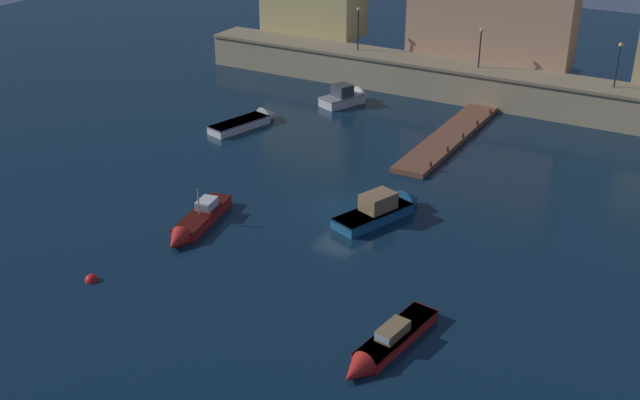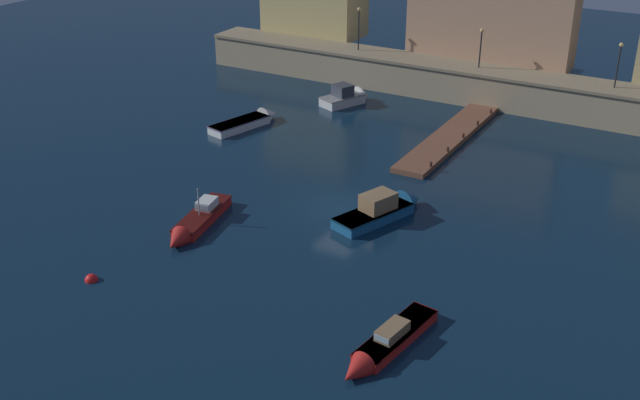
% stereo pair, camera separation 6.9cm
% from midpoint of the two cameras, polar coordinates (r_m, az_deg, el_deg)
% --- Properties ---
extents(ground_plane, '(132.58, 132.58, 0.00)m').
position_cam_midpoint_polar(ground_plane, '(48.26, 1.25, -0.61)').
color(ground_plane, '#0C2338').
extents(quay_wall, '(51.30, 3.92, 2.94)m').
position_cam_midpoint_polar(quay_wall, '(68.26, 11.01, 8.28)').
color(quay_wall, tan).
rests_on(quay_wall, ground).
extents(old_town_backdrop, '(46.09, 5.35, 9.20)m').
position_cam_midpoint_polar(old_town_backdrop, '(70.65, 12.13, 13.36)').
color(old_town_backdrop, '#D2BC73').
rests_on(old_town_backdrop, ground).
extents(pier_dock, '(2.42, 15.54, 0.70)m').
position_cam_midpoint_polar(pier_dock, '(59.60, 9.30, 4.52)').
color(pier_dock, brown).
rests_on(pier_dock, ground).
extents(quay_lamp_0, '(0.32, 0.32, 3.80)m').
position_cam_midpoint_polar(quay_lamp_0, '(71.35, 2.77, 12.76)').
color(quay_lamp_0, black).
rests_on(quay_lamp_0, quay_wall).
extents(quay_lamp_1, '(0.32, 0.32, 3.28)m').
position_cam_midpoint_polar(quay_lamp_1, '(67.19, 11.55, 11.21)').
color(quay_lamp_1, black).
rests_on(quay_lamp_1, quay_wall).
extents(quay_lamp_2, '(0.32, 0.32, 3.49)m').
position_cam_midpoint_polar(quay_lamp_2, '(64.71, 20.83, 9.62)').
color(quay_lamp_2, black).
rests_on(quay_lamp_2, quay_wall).
extents(moored_boat_0, '(2.20, 6.77, 1.39)m').
position_cam_midpoint_polar(moored_boat_0, '(35.73, 4.58, -10.53)').
color(moored_boat_0, red).
rests_on(moored_boat_0, ground).
extents(moored_boat_1, '(3.14, 6.58, 1.55)m').
position_cam_midpoint_polar(moored_boat_1, '(61.95, -5.12, 5.74)').
color(moored_boat_1, white).
rests_on(moored_boat_1, ground).
extents(moored_boat_3, '(3.42, 4.93, 2.20)m').
position_cam_midpoint_polar(moored_boat_3, '(66.68, 2.01, 7.50)').
color(moored_boat_3, silver).
rests_on(moored_boat_3, ground).
extents(moored_boat_4, '(2.67, 6.83, 2.66)m').
position_cam_midpoint_polar(moored_boat_4, '(46.33, -9.10, -1.63)').
color(moored_boat_4, red).
rests_on(moored_boat_4, ground).
extents(moored_boat_6, '(3.89, 6.77, 2.19)m').
position_cam_midpoint_polar(moored_boat_6, '(47.31, 4.76, -0.57)').
color(moored_boat_6, '#195689').
rests_on(moored_boat_6, ground).
extents(mooring_buoy_0, '(0.69, 0.69, 0.69)m').
position_cam_midpoint_polar(mooring_buoy_0, '(42.55, -16.29, -5.63)').
color(mooring_buoy_0, red).
rests_on(mooring_buoy_0, ground).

